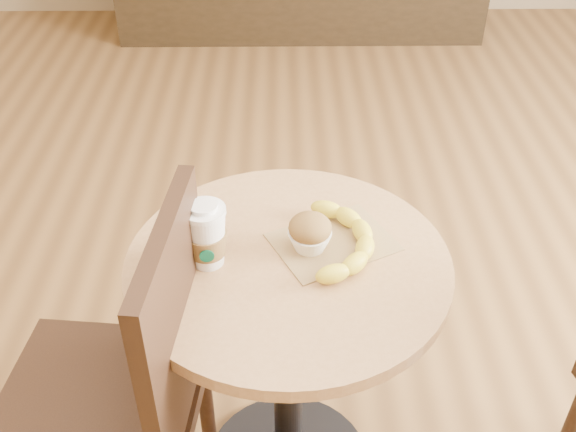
# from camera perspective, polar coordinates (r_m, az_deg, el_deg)

# --- Properties ---
(cafe_table) EXTENTS (0.67, 0.67, 0.75)m
(cafe_table) POSITION_cam_1_polar(r_m,az_deg,el_deg) (1.54, 0.02, -10.12)
(cafe_table) COLOR black
(cafe_table) RESTS_ON ground
(chair_left) EXTENTS (0.46, 0.46, 0.96)m
(chair_left) POSITION_cam_1_polar(r_m,az_deg,el_deg) (1.47, -13.47, -14.13)
(chair_left) COLOR black
(chair_left) RESTS_ON ground
(kraft_bag) EXTENTS (0.30, 0.27, 0.00)m
(kraft_bag) POSITION_cam_1_polar(r_m,az_deg,el_deg) (1.42, 3.82, -2.22)
(kraft_bag) COLOR olive
(kraft_bag) RESTS_ON cafe_table
(coffee_cup) EXTENTS (0.09, 0.09, 0.14)m
(coffee_cup) POSITION_cam_1_polar(r_m,az_deg,el_deg) (1.34, -6.94, -1.78)
(coffee_cup) COLOR white
(coffee_cup) RESTS_ON cafe_table
(muffin) EXTENTS (0.09, 0.09, 0.08)m
(muffin) POSITION_cam_1_polar(r_m,az_deg,el_deg) (1.38, 1.87, -1.43)
(muffin) COLOR white
(muffin) RESTS_ON kraft_bag
(banana) EXTENTS (0.17, 0.29, 0.04)m
(banana) POSITION_cam_1_polar(r_m,az_deg,el_deg) (1.40, 4.98, -2.00)
(banana) COLOR yellow
(banana) RESTS_ON kraft_bag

